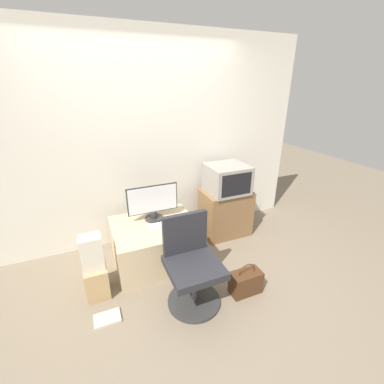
# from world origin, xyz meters

# --- Properties ---
(ground_plane) EXTENTS (12.00, 12.00, 0.00)m
(ground_plane) POSITION_xyz_m (0.00, 0.00, 0.00)
(ground_plane) COLOR #7F705B
(wall_back) EXTENTS (4.40, 0.05, 2.60)m
(wall_back) POSITION_xyz_m (0.00, 1.32, 1.30)
(wall_back) COLOR silver
(wall_back) RESTS_ON ground_plane
(desk) EXTENTS (0.96, 0.82, 0.49)m
(desk) POSITION_xyz_m (-0.06, 0.72, 0.24)
(desk) COLOR #CCB289
(desk) RESTS_ON ground_plane
(side_stand) EXTENTS (0.65, 0.46, 0.65)m
(side_stand) POSITION_xyz_m (1.01, 0.94, 0.32)
(side_stand) COLOR olive
(side_stand) RESTS_ON ground_plane
(main_monitor) EXTENTS (0.60, 0.22, 0.43)m
(main_monitor) POSITION_xyz_m (-0.03, 0.86, 0.71)
(main_monitor) COLOR #2D2D2D
(main_monitor) RESTS_ON desk
(keyboard) EXTENTS (0.28, 0.11, 0.01)m
(keyboard) POSITION_xyz_m (0.00, 0.68, 0.49)
(keyboard) COLOR silver
(keyboard) RESTS_ON desk
(mouse) EXTENTS (0.05, 0.04, 0.03)m
(mouse) POSITION_xyz_m (0.21, 0.67, 0.50)
(mouse) COLOR silver
(mouse) RESTS_ON desk
(crt_tv) EXTENTS (0.51, 0.49, 0.37)m
(crt_tv) POSITION_xyz_m (1.00, 0.93, 0.83)
(crt_tv) COLOR gray
(crt_tv) RESTS_ON side_stand
(office_chair) EXTENTS (0.52, 0.52, 0.88)m
(office_chair) POSITION_xyz_m (0.10, -0.02, 0.39)
(office_chair) COLOR #333333
(office_chair) RESTS_ON ground_plane
(cardboard_box_lower) EXTENTS (0.22, 0.26, 0.33)m
(cardboard_box_lower) POSITION_xyz_m (-0.76, 0.41, 0.17)
(cardboard_box_lower) COLOR tan
(cardboard_box_lower) RESTS_ON ground_plane
(cardboard_box_upper) EXTENTS (0.20, 0.16, 0.35)m
(cardboard_box_upper) POSITION_xyz_m (-0.76, 0.41, 0.51)
(cardboard_box_upper) COLOR beige
(cardboard_box_upper) RESTS_ON cardboard_box_lower
(handbag) EXTENTS (0.32, 0.17, 0.35)m
(handbag) POSITION_xyz_m (0.64, -0.16, 0.13)
(handbag) COLOR #4C2D19
(handbag) RESTS_ON ground_plane
(book) EXTENTS (0.23, 0.16, 0.02)m
(book) POSITION_xyz_m (-0.72, 0.05, 0.01)
(book) COLOR beige
(book) RESTS_ON ground_plane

